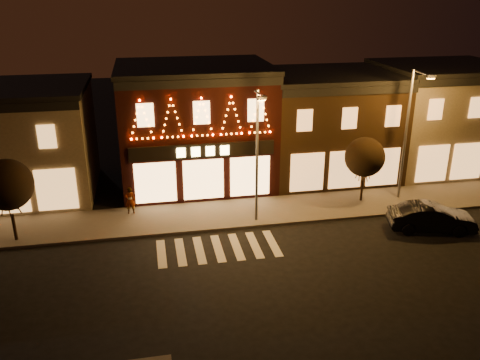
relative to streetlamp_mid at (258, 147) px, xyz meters
name	(u,v)px	position (x,y,z in m)	size (l,w,h in m)	color
ground	(231,290)	(-2.69, -6.54, -4.70)	(120.00, 120.00, 0.00)	black
sidewalk_far	(240,213)	(-0.69, 1.46, -4.63)	(44.00, 4.00, 0.15)	#47423D
building_pulp	(195,125)	(-2.69, 7.43, -0.54)	(10.20, 8.34, 8.30)	black
building_right_a	(326,124)	(6.81, 7.45, -0.94)	(9.20, 8.28, 7.50)	#362413
building_right_b	(440,116)	(15.81, 7.45, -0.79)	(9.20, 8.28, 7.80)	#675E49
streetlamp_mid	(258,147)	(0.00, 0.00, 0.00)	(0.51, 1.78, 7.76)	#59595E
streetlamp_right	(409,126)	(9.95, 1.52, 0.32)	(0.54, 1.91, 8.30)	#59595E
tree_left	(7,185)	(-13.41, 0.29, -1.34)	(2.75, 2.75, 4.59)	black
tree_right	(365,157)	(7.32, 1.76, -1.62)	(2.51, 2.51, 4.19)	black
dark_sedan	(432,218)	(9.58, -2.75, -3.92)	(1.67, 4.78, 1.57)	black
pedestrian	(130,200)	(-7.28, 2.54, -3.70)	(0.62, 0.41, 1.71)	gray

